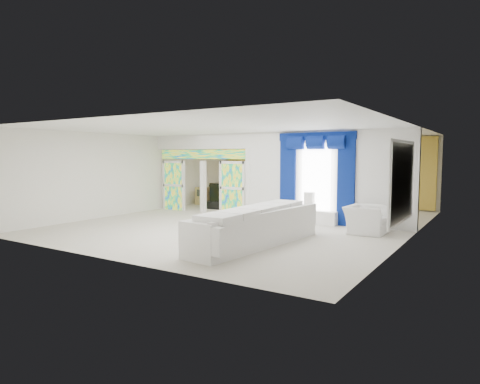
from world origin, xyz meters
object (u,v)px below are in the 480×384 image
Objects in this scene: armchair at (367,219)px; grand_piano at (237,194)px; white_sofa at (256,229)px; coffee_table at (218,231)px; console_table at (318,217)px.

armchair is 7.77m from grand_piano.
white_sofa is at bearing -56.26° from grand_piano.
grand_piano is at bearing 132.07° from white_sofa.
coffee_table is 7.48m from grand_piano.
white_sofa is 8.45m from grand_piano.
white_sofa is at bearing 150.92° from armchair.
armchair reaches higher than console_table.
console_table is at bearing -32.75° from grand_piano.
console_table is 5.84m from grand_piano.
white_sofa is at bearing -90.80° from console_table.
grand_piano is (-4.97, 6.84, 0.10)m from white_sofa.
grand_piano is (-3.62, 6.54, 0.33)m from coffee_table.
console_table is 0.65× the size of grand_piano.
white_sofa reaches higher than console_table.
coffee_table is at bearing -63.30° from grand_piano.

